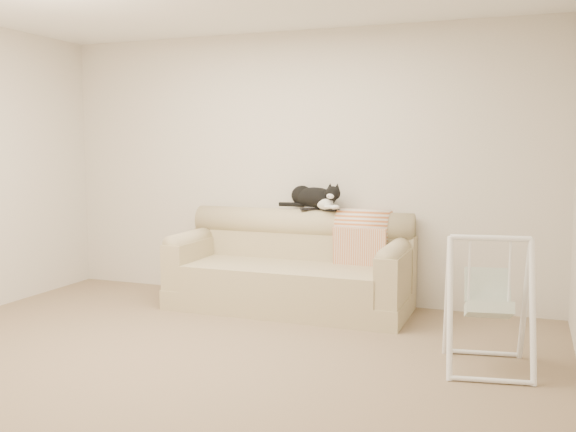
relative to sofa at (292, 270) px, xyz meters
The scene contains 8 objects.
ground_plane 1.66m from the sofa, 93.45° to the right, with size 5.00×5.00×0.00m, color #7A614C.
room_shell 2.00m from the sofa, 93.45° to the right, with size 5.04×4.04×2.60m.
sofa is the anchor object (origin of this frame).
remote_a 0.61m from the sofa, 66.75° to the left, with size 0.17×0.15×0.03m.
remote_b 0.68m from the sofa, 34.96° to the left, with size 0.17×0.05×0.02m.
tuxedo_cat 0.73m from the sofa, 62.52° to the left, with size 0.65×0.37×0.26m.
throw_blanket 0.76m from the sofa, 20.01° to the left, with size 0.49×0.38×0.58m.
baby_swing 2.12m from the sofa, 31.25° to the right, with size 0.65×0.68×0.92m.
Camera 1 is at (2.13, -3.91, 1.51)m, focal length 40.00 mm.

